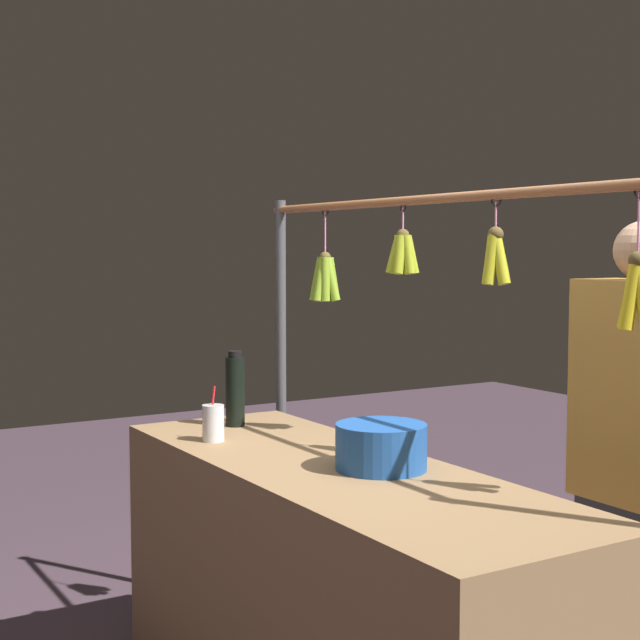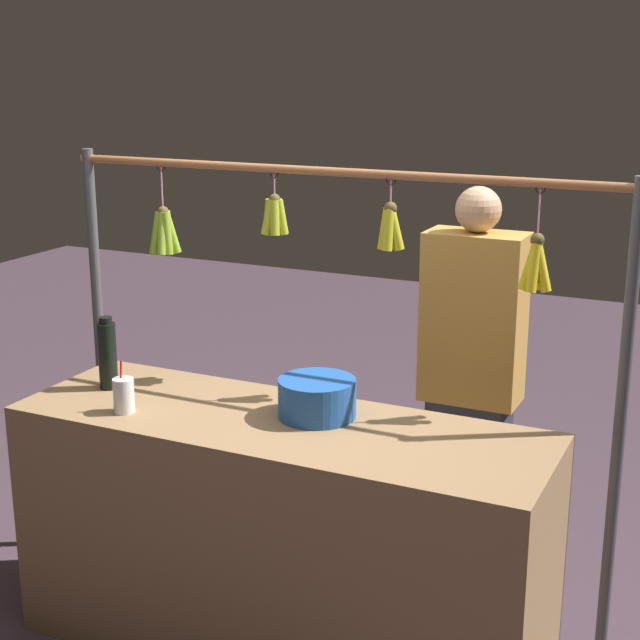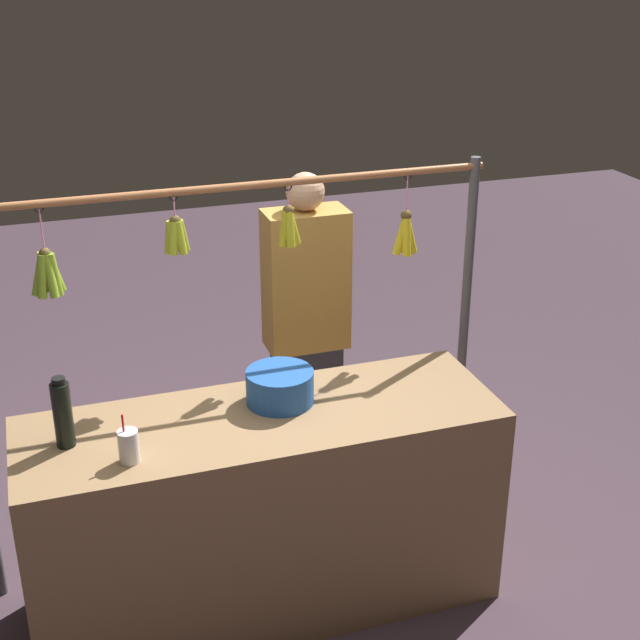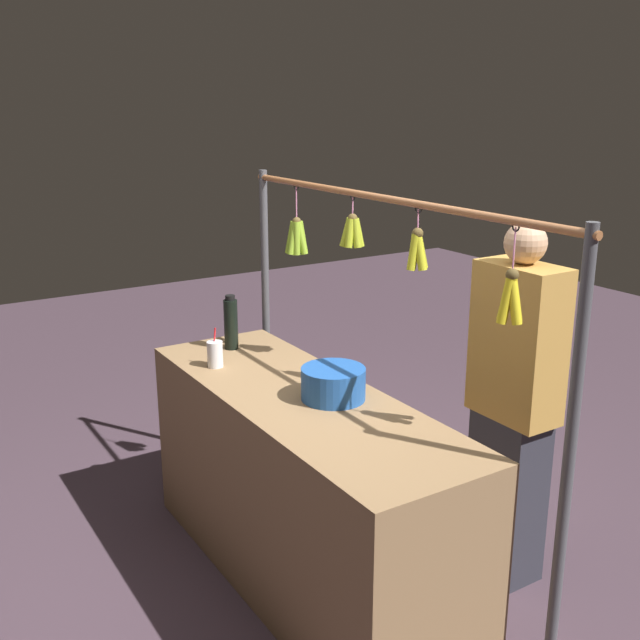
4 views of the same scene
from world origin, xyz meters
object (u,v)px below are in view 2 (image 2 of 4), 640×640
blue_bucket (317,398)px  drink_cup (124,395)px  water_bottle (107,354)px  vendor_person (470,392)px

blue_bucket → drink_cup: drink_cup is taller
water_bottle → vendor_person: vendor_person is taller
blue_bucket → drink_cup: bearing=21.8°
vendor_person → blue_bucket: bearing=64.7°
water_bottle → blue_bucket: 0.86m
water_bottle → drink_cup: size_ratio=1.49×
drink_cup → vendor_person: size_ratio=0.11×
water_bottle → blue_bucket: bearing=-175.4°
vendor_person → drink_cup: bearing=45.0°
blue_bucket → drink_cup: (0.65, 0.26, -0.01)m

